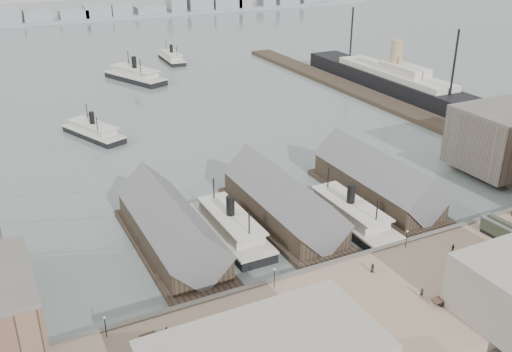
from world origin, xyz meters
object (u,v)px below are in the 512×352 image
ocean_steamer (394,81)px  horse_cart_center (331,296)px  horse_cart_left (159,334)px  ferry_docked_west (231,226)px  tram (504,232)px  horse_cart_right (447,298)px

ocean_steamer → horse_cart_center: (-100.03, -105.85, -1.61)m
horse_cart_left → horse_cart_center: horse_cart_center is taller
ferry_docked_west → horse_cart_center: bearing=-80.9°
ferry_docked_west → ocean_steamer: 128.99m
tram → horse_cart_right: tram is taller
tram → horse_cart_left: 72.44m
tram → horse_cart_center: size_ratio=2.15×
ocean_steamer → horse_cart_center: bearing=-133.4°
ferry_docked_west → horse_cart_left: (-24.67, -27.28, 0.44)m
ferry_docked_west → horse_cart_right: bearing=-60.9°
ferry_docked_west → horse_cart_left: bearing=-132.1°
ocean_steamer → horse_cart_left: ocean_steamer is taller
horse_cart_right → tram: bearing=-64.8°
ocean_steamer → horse_cart_center: 145.64m
tram → horse_cart_center: 42.77m
ocean_steamer → horse_cart_left: size_ratio=22.26×
horse_cart_right → ferry_docked_west: bearing=31.7°
ferry_docked_west → tram: (47.72, -29.84, 1.55)m
ocean_steamer → horse_cart_left: (-129.67, -102.17, -1.62)m
horse_cart_center → horse_cart_right: bearing=-94.8°
ferry_docked_west → horse_cart_left: size_ratio=6.07×
tram → horse_cart_right: bearing=-160.9°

